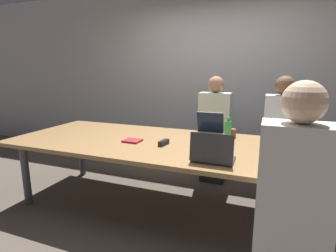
# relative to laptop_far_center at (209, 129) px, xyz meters

# --- Properties ---
(ground_plane) EXTENTS (24.00, 24.00, 0.00)m
(ground_plane) POSITION_rel_laptop_far_center_xyz_m (-0.20, -0.46, -0.83)
(ground_plane) COLOR brown
(curtain_wall) EXTENTS (12.00, 0.06, 2.80)m
(curtain_wall) POSITION_rel_laptop_far_center_xyz_m (-0.20, 1.27, 0.57)
(curtain_wall) COLOR #ADADB2
(curtain_wall) RESTS_ON ground_plane
(conference_table) EXTENTS (3.64, 1.29, 0.75)m
(conference_table) POSITION_rel_laptop_far_center_xyz_m (-0.20, -0.46, -0.13)
(conference_table) COLOR #9E7547
(conference_table) RESTS_ON ground_plane
(laptop_far_center) EXTENTS (0.31, 0.26, 0.27)m
(laptop_far_center) POSITION_rel_laptop_far_center_xyz_m (0.00, 0.00, 0.00)
(laptop_far_center) COLOR gray
(laptop_far_center) RESTS_ON conference_table
(person_far_center) EXTENTS (0.40, 0.24, 1.41)m
(person_far_center) POSITION_rel_laptop_far_center_xyz_m (-0.03, 0.47, -0.14)
(person_far_center) COLOR #2D2D38
(person_far_center) RESTS_ON ground_plane
(cup_far_center) EXTENTS (0.08, 0.08, 0.10)m
(cup_far_center) POSITION_rel_laptop_far_center_xyz_m (0.27, -0.03, -0.03)
(cup_far_center) COLOR brown
(cup_far_center) RESTS_ON conference_table
(bottle_far_center) EXTENTS (0.07, 0.07, 0.24)m
(bottle_far_center) POSITION_rel_laptop_far_center_xyz_m (0.23, -0.11, 0.03)
(bottle_far_center) COLOR green
(bottle_far_center) RESTS_ON conference_table
(laptop_near_right) EXTENTS (0.33, 0.24, 0.24)m
(laptop_near_right) POSITION_rel_laptop_far_center_xyz_m (0.83, -0.97, -0.01)
(laptop_near_right) COLOR silver
(laptop_near_right) RESTS_ON conference_table
(person_near_right) EXTENTS (0.40, 0.24, 1.43)m
(person_near_right) POSITION_rel_laptop_far_center_xyz_m (0.79, -1.37, -0.13)
(person_near_right) COLOR #2D2D38
(person_near_right) RESTS_ON ground_plane
(laptop_far_right) EXTENTS (0.31, 0.24, 0.23)m
(laptop_far_right) POSITION_rel_laptop_far_center_xyz_m (0.74, 0.02, -0.01)
(laptop_far_right) COLOR silver
(laptop_far_right) RESTS_ON conference_table
(person_far_right) EXTENTS (0.40, 0.24, 1.42)m
(person_far_right) POSITION_rel_laptop_far_center_xyz_m (0.78, 0.41, -0.13)
(person_far_right) COLOR #2D2D38
(person_far_right) RESTS_ON ground_plane
(cup_far_right) EXTENTS (0.09, 0.09, 0.10)m
(cup_far_right) POSITION_rel_laptop_far_center_xyz_m (0.97, 0.02, -0.02)
(cup_far_right) COLOR red
(cup_far_right) RESTS_ON conference_table
(bottle_far_right) EXTENTS (0.08, 0.08, 0.26)m
(bottle_far_right) POSITION_rel_laptop_far_center_xyz_m (1.00, -0.11, 0.04)
(bottle_far_right) COLOR black
(bottle_far_right) RESTS_ON conference_table
(laptop_near_midright) EXTENTS (0.34, 0.24, 0.25)m
(laptop_near_midright) POSITION_rel_laptop_far_center_xyz_m (0.22, -0.90, -0.00)
(laptop_near_midright) COLOR #333338
(laptop_near_midright) RESTS_ON conference_table
(stapler) EXTENTS (0.07, 0.16, 0.05)m
(stapler) POSITION_rel_laptop_far_center_xyz_m (-0.33, -0.57, -0.05)
(stapler) COLOR black
(stapler) RESTS_ON conference_table
(notebook) EXTENTS (0.18, 0.16, 0.02)m
(notebook) POSITION_rel_laptop_far_center_xyz_m (-0.69, -0.57, -0.07)
(notebook) COLOR maroon
(notebook) RESTS_ON conference_table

